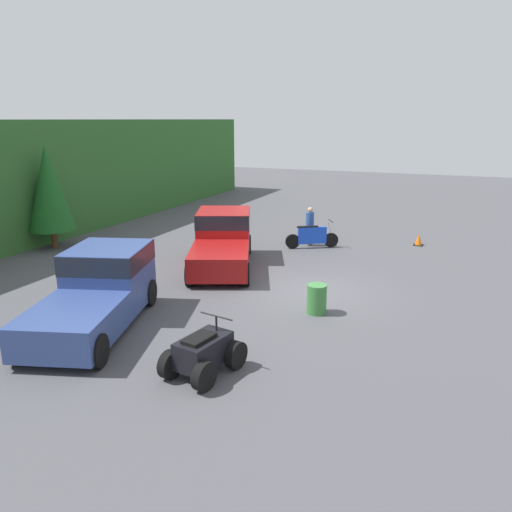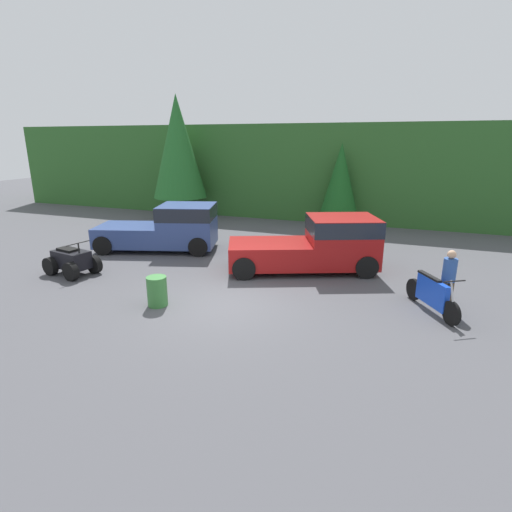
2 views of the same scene
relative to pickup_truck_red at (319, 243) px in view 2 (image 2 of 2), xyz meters
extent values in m
plane|color=#4C4C51|center=(-1.91, -4.23, -1.04)|extent=(80.00, 80.00, 0.00)
cube|color=#2D6028|center=(-1.91, 11.77, 1.74)|extent=(44.00, 6.00, 5.56)
cylinder|color=brown|center=(-10.02, 7.18, -0.39)|extent=(0.43, 0.43, 1.30)
cone|color=#236628|center=(-10.02, 7.18, 3.22)|extent=(3.17, 3.17, 5.92)
cylinder|color=brown|center=(-0.58, 8.12, -0.63)|extent=(0.27, 0.27, 0.81)
cone|color=#19561E|center=(-0.58, 8.12, 1.63)|extent=(1.99, 1.99, 3.71)
cube|color=maroon|center=(0.78, 0.32, 0.07)|extent=(3.01, 2.84, 1.77)
cube|color=#1E232D|center=(0.78, 0.32, 0.65)|extent=(3.04, 2.87, 0.57)
cube|color=maroon|center=(-1.68, -0.69, -0.39)|extent=(3.51, 3.05, 0.85)
cylinder|color=black|center=(1.04, 1.47, -0.63)|extent=(0.86, 0.57, 0.81)
cylinder|color=black|center=(1.77, -0.31, -0.63)|extent=(0.86, 0.57, 0.81)
cylinder|color=black|center=(-2.92, -0.16, -0.63)|extent=(0.86, 0.57, 0.81)
cylinder|color=black|center=(-2.19, -1.94, -0.63)|extent=(0.86, 0.57, 0.81)
cube|color=#334784|center=(-5.91, 0.80, 0.07)|extent=(2.80, 2.67, 1.77)
cube|color=#1E232D|center=(-5.91, 0.80, 0.65)|extent=(2.83, 2.70, 0.57)
cube|color=#334784|center=(-8.34, 0.05, -0.39)|extent=(3.29, 2.82, 0.85)
cylinder|color=black|center=(-5.60, 1.90, -0.63)|extent=(0.86, 0.51, 0.81)
cylinder|color=black|center=(-5.04, 0.07, -0.63)|extent=(0.86, 0.51, 0.81)
cylinder|color=black|center=(-9.46, 0.71, -0.63)|extent=(0.86, 0.51, 0.81)
cylinder|color=black|center=(-8.89, -1.12, -0.63)|extent=(0.86, 0.51, 0.81)
cylinder|color=black|center=(4.22, -3.34, -0.71)|extent=(0.42, 0.61, 0.65)
cylinder|color=black|center=(3.31, -1.83, -0.71)|extent=(0.42, 0.61, 0.65)
cube|color=blue|center=(3.76, -2.58, -0.47)|extent=(0.80, 1.19, 0.75)
cylinder|color=#B7B7BC|center=(4.19, -3.30, -0.28)|extent=(0.21, 0.30, 0.84)
cylinder|color=black|center=(4.19, -3.30, 0.16)|extent=(0.53, 0.34, 0.04)
cube|color=black|center=(3.65, -2.40, -0.06)|extent=(0.61, 0.89, 0.06)
cylinder|color=black|center=(-7.54, -3.18, -0.71)|extent=(0.68, 0.34, 0.65)
cylinder|color=black|center=(-7.71, -4.11, -0.71)|extent=(0.68, 0.34, 0.65)
cylinder|color=black|center=(-8.69, -2.96, -0.71)|extent=(0.68, 0.34, 0.65)
cylinder|color=black|center=(-8.86, -3.90, -0.71)|extent=(0.68, 0.34, 0.65)
cube|color=black|center=(-8.20, -3.54, -0.48)|extent=(1.45, 0.97, 0.62)
cylinder|color=black|center=(-7.72, -3.63, 0.00)|extent=(0.06, 0.06, 0.35)
cylinder|color=black|center=(-7.72, -3.63, 0.18)|extent=(0.20, 0.89, 0.04)
cube|color=black|center=(-8.34, -3.51, -0.13)|extent=(0.84, 0.56, 0.08)
cylinder|color=brown|center=(4.24, -2.31, -0.60)|extent=(0.25, 0.25, 0.87)
cylinder|color=brown|center=(4.06, -2.40, -0.60)|extent=(0.25, 0.25, 0.87)
cylinder|color=#2D5199|center=(4.15, -2.35, 0.16)|extent=(0.49, 0.49, 0.66)
sphere|color=tan|center=(4.15, -2.35, 0.61)|extent=(0.32, 0.32, 0.24)
cylinder|color=#387A38|center=(-3.71, -4.91, -0.60)|extent=(0.58, 0.58, 0.88)
camera|label=1|loc=(-17.21, -8.54, 4.54)|focal=35.00mm
camera|label=2|loc=(2.76, -14.06, 3.64)|focal=28.00mm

